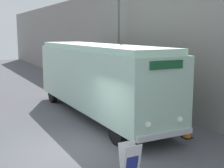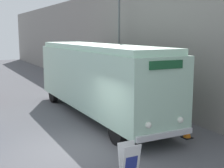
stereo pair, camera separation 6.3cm
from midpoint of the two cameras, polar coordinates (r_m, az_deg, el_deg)
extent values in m
plane|color=#56565B|center=(11.15, -8.08, -12.07)|extent=(80.00, 80.00, 0.00)
cube|color=gray|center=(22.05, -1.62, 7.67)|extent=(0.30, 60.00, 6.84)
cylinder|color=black|center=(11.51, 0.87, -8.57)|extent=(0.28, 1.03, 1.03)
cylinder|color=black|center=(12.60, 9.35, -7.10)|extent=(0.28, 1.03, 1.03)
cylinder|color=black|center=(18.73, -10.88, -1.74)|extent=(0.28, 1.03, 1.03)
cylinder|color=black|center=(19.42, -4.94, -1.22)|extent=(0.28, 1.03, 1.03)
cube|color=#B2DBC1|center=(15.16, -2.84, 1.12)|extent=(2.42, 10.81, 2.75)
cube|color=silver|center=(15.02, -2.88, 6.78)|extent=(2.22, 10.37, 0.24)
cube|color=silver|center=(10.85, 9.56, -9.16)|extent=(2.30, 0.12, 0.20)
sphere|color=white|center=(10.37, 6.56, -7.47)|extent=(0.22, 0.22, 0.22)
sphere|color=white|center=(11.15, 12.27, -6.43)|extent=(0.22, 0.22, 0.22)
cube|color=#19512D|center=(10.39, 9.78, 3.49)|extent=(1.33, 0.06, 0.28)
cube|color=white|center=(8.75, 3.43, -14.32)|extent=(0.53, 0.21, 1.08)
cube|color=white|center=(8.90, 2.78, -13.89)|extent=(0.53, 0.21, 1.08)
cube|color=navy|center=(8.73, 3.49, -14.19)|extent=(0.37, 0.07, 0.38)
cylinder|color=#595E60|center=(18.19, 1.08, 7.45)|extent=(0.12, 0.12, 6.92)
cube|color=black|center=(12.70, 13.40, -9.46)|extent=(0.36, 0.36, 0.03)
cone|color=orange|center=(12.61, 13.45, -8.20)|extent=(0.30, 0.30, 0.56)
camera|label=1|loc=(0.03, -90.14, -0.02)|focal=50.00mm
camera|label=2|loc=(0.03, 89.86, 0.02)|focal=50.00mm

